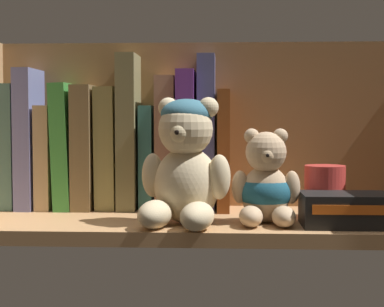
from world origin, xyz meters
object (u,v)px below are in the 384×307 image
book_4 (88,147)px  book_11 (223,149)px  book_3 (68,146)px  pillar_candle (325,192)px  teddy_bear_larger (185,164)px  book_0 (16,146)px  book_7 (148,157)px  book_5 (110,148)px  book_6 (130,132)px  book_8 (167,142)px  book_10 (207,132)px  book_2 (51,156)px  book_9 (187,140)px  small_product_box (346,210)px  teddy_bear_smaller (266,186)px  book_1 (33,139)px

book_4 → book_11: book_4 is taller
book_3 → pillar_candle: 42.14cm
book_4 → teddy_bear_larger: 23.23cm
book_0 → teddy_bear_larger: bearing=-28.2°
book_7 → book_5: bearing=180.0°
book_6 → book_11: 15.57cm
book_11 → book_8: bearing=180.0°
book_7 → book_10: 10.38cm
book_2 → book_8: 19.38cm
book_3 → book_9: size_ratio=0.91×
book_7 → book_3: bearing=180.0°
pillar_candle → small_product_box: pillar_candle is taller
book_6 → book_0: bearing=180.0°
book_4 → book_6: size_ratio=0.80×
book_3 → book_8: (16.32, 0.00, 0.61)cm
book_2 → book_7: (16.22, 0.00, -0.01)cm
book_6 → book_9: size_ratio=1.12×
pillar_candle → book_11: bearing=147.8°
book_9 → small_product_box: bearing=-35.3°
book_10 → book_7: bearing=180.0°
teddy_bear_smaller → teddy_bear_larger: bearing=-171.8°
book_0 → book_3: 8.87cm
book_1 → book_10: 28.77cm
book_8 → book_9: bearing=0.0°
book_3 → teddy_bear_larger: size_ratio=1.15×
book_9 → pillar_candle: size_ratio=2.86×
book_1 → book_9: 25.56cm
book_0 → book_3: bearing=0.0°
pillar_candle → book_3: bearing=166.9°
book_3 → small_product_box: book_3 is taller
book_10 → book_8: bearing=180.0°
book_3 → book_10: (22.88, 0.00, 2.25)cm
book_1 → teddy_bear_smaller: bearing=-20.6°
book_6 → book_8: (5.97, 0.00, -1.72)cm
book_7 → book_10: book_10 is taller
book_4 → pillar_candle: 38.95cm
book_6 → book_7: (2.96, 0.00, -4.09)cm
book_4 → book_11: (22.36, 0.00, -0.38)cm
book_9 → pillar_candle: bearing=-24.2°
book_9 → teddy_bear_smaller: 19.38cm
book_2 → teddy_bear_smaller: book_2 is taller
teddy_bear_smaller → pillar_candle: size_ratio=1.71×
book_4 → book_1: bearing=180.0°
book_7 → teddy_bear_larger: 17.20cm
pillar_candle → book_6: bearing=162.7°
book_11 → small_product_box: (16.71, -16.08, -7.34)cm
book_1 → pillar_candle: size_ratio=2.90×
book_10 → pillar_candle: (17.73, -9.41, -8.48)cm
book_5 → book_6: (3.49, 0.00, 2.61)cm
book_4 → small_product_box: book_4 is taller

